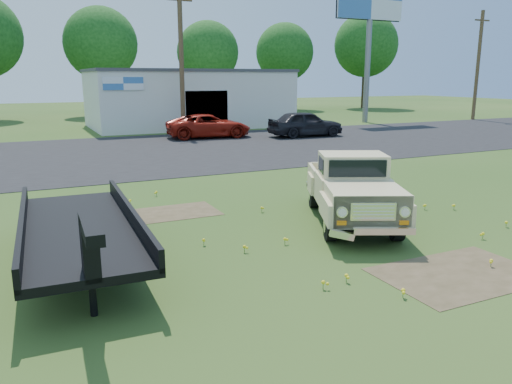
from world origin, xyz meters
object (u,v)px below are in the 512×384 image
(vintage_pickup_truck, at_px, (352,188))
(red_pickup, at_px, (209,126))
(billboard, at_px, (370,12))
(flatbed_trailer, at_px, (79,223))
(dark_sedan, at_px, (305,124))

(vintage_pickup_truck, bearing_deg, red_pickup, 105.53)
(billboard, relative_size, vintage_pickup_truck, 2.29)
(vintage_pickup_truck, distance_m, red_pickup, 18.81)
(flatbed_trailer, distance_m, red_pickup, 21.02)
(vintage_pickup_truck, height_order, flatbed_trailer, vintage_pickup_truck)
(flatbed_trailer, height_order, red_pickup, flatbed_trailer)
(flatbed_trailer, bearing_deg, red_pickup, 65.33)
(dark_sedan, bearing_deg, billboard, -51.54)
(vintage_pickup_truck, relative_size, dark_sedan, 1.05)
(billboard, xyz_separation_m, red_pickup, (-15.26, -4.75, -7.84))
(billboard, bearing_deg, red_pickup, -162.71)
(vintage_pickup_truck, height_order, dark_sedan, vintage_pickup_truck)
(vintage_pickup_truck, xyz_separation_m, red_pickup, (3.03, 18.57, -0.18))
(red_pickup, bearing_deg, flatbed_trailer, 158.19)
(billboard, distance_m, flatbed_trailer, 35.00)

